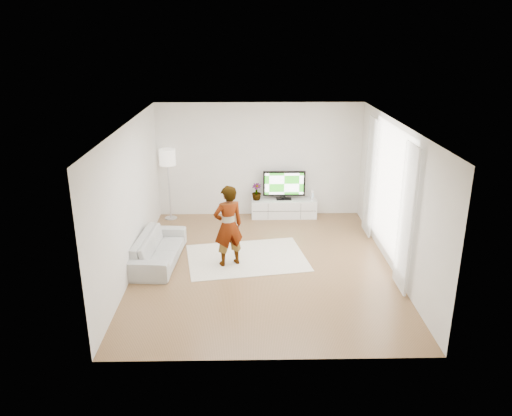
{
  "coord_description": "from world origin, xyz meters",
  "views": [
    {
      "loc": [
        -0.32,
        -8.91,
        4.36
      ],
      "look_at": [
        -0.13,
        0.4,
        1.07
      ],
      "focal_mm": 35.0,
      "sensor_mm": 36.0,
      "label": 1
    }
  ],
  "objects_px": {
    "media_console": "(284,208)",
    "sofa": "(159,249)",
    "rug": "(247,258)",
    "player": "(228,226)",
    "television": "(284,184)",
    "floor_lamp": "(168,160)"
  },
  "relations": [
    {
      "from": "television",
      "to": "sofa",
      "type": "xyz_separation_m",
      "value": [
        -2.68,
        -2.56,
        -0.56
      ]
    },
    {
      "from": "media_console",
      "to": "floor_lamp",
      "type": "bearing_deg",
      "value": -178.67
    },
    {
      "from": "floor_lamp",
      "to": "player",
      "type": "bearing_deg",
      "value": -59.91
    },
    {
      "from": "sofa",
      "to": "player",
      "type": "bearing_deg",
      "value": -92.36
    },
    {
      "from": "media_console",
      "to": "floor_lamp",
      "type": "distance_m",
      "value": 3.07
    },
    {
      "from": "television",
      "to": "rug",
      "type": "bearing_deg",
      "value": -110.96
    },
    {
      "from": "media_console",
      "to": "player",
      "type": "distance_m",
      "value": 3.04
    },
    {
      "from": "television",
      "to": "player",
      "type": "height_order",
      "value": "player"
    },
    {
      "from": "sofa",
      "to": "rug",
      "type": "bearing_deg",
      "value": -81.67
    },
    {
      "from": "rug",
      "to": "sofa",
      "type": "height_order",
      "value": "sofa"
    },
    {
      "from": "media_console",
      "to": "player",
      "type": "relative_size",
      "value": 0.98
    },
    {
      "from": "sofa",
      "to": "television",
      "type": "bearing_deg",
      "value": -42.35
    },
    {
      "from": "television",
      "to": "floor_lamp",
      "type": "distance_m",
      "value": 2.88
    },
    {
      "from": "television",
      "to": "rug",
      "type": "xyz_separation_m",
      "value": [
        -0.93,
        -2.43,
        -0.84
      ]
    },
    {
      "from": "sofa",
      "to": "floor_lamp",
      "type": "bearing_deg",
      "value": 6.76
    },
    {
      "from": "player",
      "to": "sofa",
      "type": "relative_size",
      "value": 0.84
    },
    {
      "from": "rug",
      "to": "player",
      "type": "bearing_deg",
      "value": -140.61
    },
    {
      "from": "media_console",
      "to": "sofa",
      "type": "bearing_deg",
      "value": -136.65
    },
    {
      "from": "rug",
      "to": "floor_lamp",
      "type": "bearing_deg",
      "value": 128.72
    },
    {
      "from": "rug",
      "to": "sofa",
      "type": "distance_m",
      "value": 1.78
    },
    {
      "from": "media_console",
      "to": "sofa",
      "type": "relative_size",
      "value": 0.82
    },
    {
      "from": "media_console",
      "to": "rug",
      "type": "distance_m",
      "value": 2.58
    }
  ]
}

